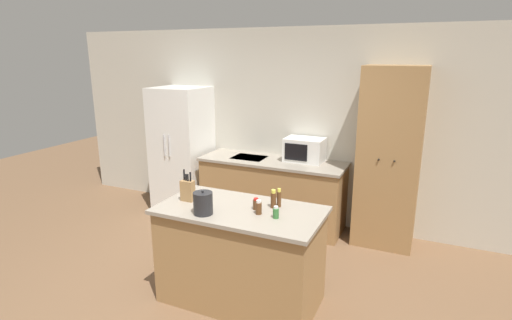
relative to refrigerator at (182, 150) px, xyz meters
The scene contains 14 objects.
ground_plane 2.69m from the refrigerator, 50.68° to the right, with size 14.00×14.00×0.00m, color brown.
wall_back 1.69m from the refrigerator, 13.06° to the left, with size 7.20×0.06×2.60m.
refrigerator is the anchor object (origin of this frame).
back_counter 1.48m from the refrigerator, ahead, with size 1.94×0.67×0.91m.
pantry_cabinet 2.87m from the refrigerator, ahead, with size 0.70×0.54×2.14m.
kitchen_island 2.52m from the refrigerator, 43.71° to the right, with size 1.49×0.78×0.92m.
microwave 1.82m from the refrigerator, ahead, with size 0.50×0.35×0.30m.
knife_block 2.15m from the refrigerator, 54.09° to the right, with size 0.12×0.07×0.30m.
spice_bottle_tall_dark 2.60m from the refrigerator, 36.17° to the right, with size 0.04×0.04×0.17m.
spice_bottle_short_red 2.56m from the refrigerator, 40.90° to the right, with size 0.06×0.06×0.11m.
spice_bottle_amber_oil 2.81m from the refrigerator, 39.49° to the right, with size 0.05×0.05×0.11m.
spice_bottle_green_herb 2.60m from the refrigerator, 37.43° to the right, with size 0.05×0.05×0.17m.
spice_bottle_pale_salt 2.67m from the refrigerator, 41.44° to the right, with size 0.05×0.05×0.13m.
kettle 2.51m from the refrigerator, 51.39° to the right, with size 0.17×0.17×0.22m.
Camera 1 is at (1.69, -2.74, 2.26)m, focal length 28.00 mm.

